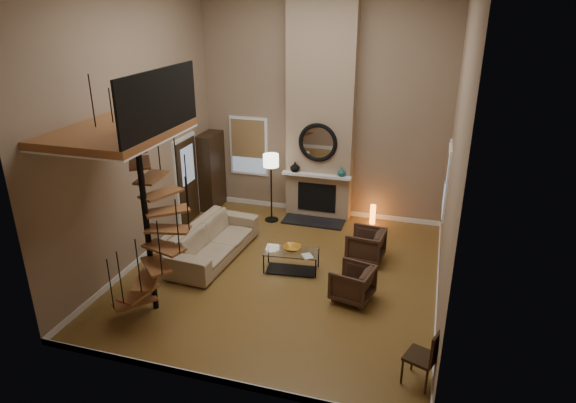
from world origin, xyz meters
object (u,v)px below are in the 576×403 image
(armchair_far, at_px, (356,284))
(coffee_table, at_px, (291,259))
(armchair_near, at_px, (369,246))
(side_chair, at_px, (427,354))
(accent_lamp, at_px, (373,214))
(floor_lamp, at_px, (271,166))
(sofa, at_px, (213,240))
(hutch, at_px, (211,172))

(armchair_far, distance_m, coffee_table, 1.58)
(armchair_near, xyz_separation_m, coffee_table, (-1.42, -0.87, -0.07))
(armchair_near, height_order, side_chair, side_chair)
(armchair_near, bearing_deg, accent_lamp, -169.30)
(armchair_near, xyz_separation_m, floor_lamp, (-2.60, 1.39, 1.06))
(accent_lamp, bearing_deg, armchair_near, -84.71)
(sofa, xyz_separation_m, armchair_far, (3.17, -0.82, -0.04))
(sofa, xyz_separation_m, accent_lamp, (3.00, 2.65, -0.15))
(sofa, distance_m, armchair_far, 3.27)
(armchair_near, xyz_separation_m, accent_lamp, (-0.18, 1.90, -0.10))
(accent_lamp, bearing_deg, coffee_table, -114.21)
(armchair_near, bearing_deg, coffee_table, -53.06)
(hutch, xyz_separation_m, armchair_near, (4.37, -1.81, -0.60))
(armchair_far, bearing_deg, side_chair, 47.57)
(hutch, bearing_deg, armchair_far, -37.73)
(armchair_near, distance_m, floor_lamp, 3.13)
(armchair_far, distance_m, accent_lamp, 3.48)
(hutch, relative_size, armchair_far, 2.90)
(sofa, distance_m, side_chair, 5.21)
(sofa, height_order, coffee_table, sofa)
(accent_lamp, relative_size, side_chair, 0.51)
(floor_lamp, bearing_deg, accent_lamp, 11.80)
(hutch, xyz_separation_m, coffee_table, (2.95, -2.68, -0.67))
(sofa, relative_size, side_chair, 2.71)
(armchair_near, bearing_deg, side_chair, 26.28)
(hutch, relative_size, coffee_table, 1.80)
(sofa, distance_m, floor_lamp, 2.44)
(coffee_table, distance_m, accent_lamp, 3.04)
(hutch, distance_m, armchair_far, 5.55)
(armchair_near, distance_m, side_chair, 3.66)
(hutch, height_order, floor_lamp, hutch)
(hutch, height_order, armchair_near, hutch)
(armchair_near, bearing_deg, hutch, -107.04)
(armchair_far, xyz_separation_m, accent_lamp, (-0.17, 3.47, -0.10))
(hutch, xyz_separation_m, sofa, (1.20, -2.56, -0.55))
(armchair_near, bearing_deg, floor_lamp, -112.81)
(coffee_table, distance_m, side_chair, 3.73)
(hutch, distance_m, sofa, 2.88)
(sofa, relative_size, coffee_table, 2.22)
(hutch, xyz_separation_m, accent_lamp, (4.20, 0.09, -0.70))
(hutch, height_order, accent_lamp, hutch)
(floor_lamp, xyz_separation_m, side_chair, (3.90, -4.81, -0.89))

